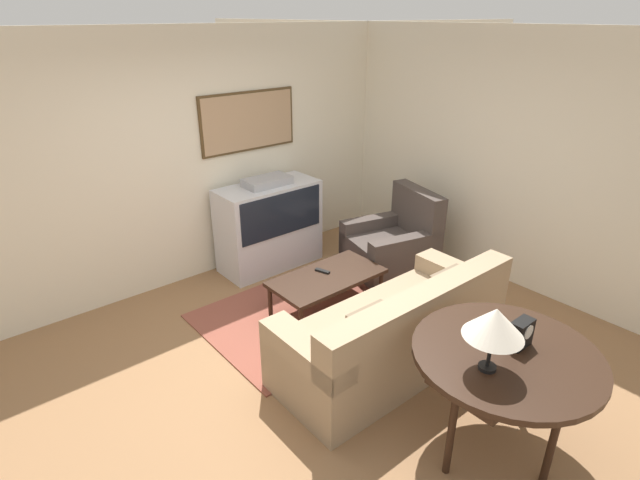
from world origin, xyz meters
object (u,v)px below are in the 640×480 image
(console_table, at_px, (506,361))
(coffee_table, at_px, (327,279))
(table_lamp, at_px, (495,323))
(tv, at_px, (269,225))
(mantel_clock, at_px, (521,333))
(couch, at_px, (394,334))
(armchair, at_px, (393,246))

(console_table, bearing_deg, coffee_table, 82.63)
(console_table, distance_m, table_lamp, 0.47)
(tv, height_order, mantel_clock, tv)
(coffee_table, relative_size, table_lamp, 2.67)
(couch, distance_m, armchair, 1.81)
(console_table, xyz_separation_m, table_lamp, (-0.24, -0.00, 0.40))
(coffee_table, xyz_separation_m, table_lamp, (-0.52, -2.10, 0.78))
(couch, relative_size, coffee_table, 1.80)
(couch, bearing_deg, coffee_table, -97.18)
(couch, xyz_separation_m, coffee_table, (0.14, 1.04, 0.03))
(couch, xyz_separation_m, armchair, (1.33, 1.23, -0.02))
(tv, height_order, console_table, tv)
(couch, xyz_separation_m, mantel_clock, (-0.01, -1.06, 0.58))
(tv, distance_m, couch, 2.27)
(tv, bearing_deg, console_table, -96.98)
(couch, distance_m, mantel_clock, 1.21)
(couch, distance_m, coffee_table, 1.05)
(tv, height_order, armchair, tv)
(mantel_clock, bearing_deg, console_table, 177.25)
(armchair, bearing_deg, mantel_clock, -15.74)
(coffee_table, bearing_deg, tv, 83.71)
(coffee_table, bearing_deg, armchair, 8.86)
(mantel_clock, bearing_deg, couch, 89.67)
(armchair, relative_size, table_lamp, 2.50)
(armchair, distance_m, mantel_clock, 2.72)
(tv, distance_m, armchair, 1.48)
(armchair, distance_m, table_lamp, 2.97)
(console_table, height_order, table_lamp, table_lamp)
(couch, relative_size, mantel_clock, 10.78)
(coffee_table, xyz_separation_m, console_table, (-0.27, -2.10, 0.38))
(coffee_table, relative_size, mantel_clock, 6.00)
(tv, distance_m, coffee_table, 1.22)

